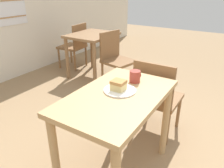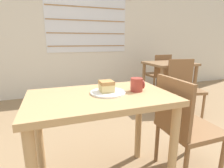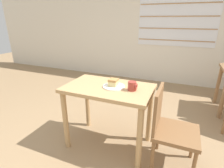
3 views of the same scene
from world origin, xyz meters
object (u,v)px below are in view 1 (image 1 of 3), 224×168
plate (120,90)px  chair_near_window (156,96)px  cake_slice (118,85)px  coffee_mug (135,76)px  dining_table_far (93,42)px  chair_far_opposite (75,44)px  chair_far_corner (116,57)px  dining_table_near (117,110)px

plate → chair_near_window: bearing=-6.3°
cake_slice → coffee_mug: bearing=-6.6°
dining_table_far → cake_slice: cake_slice is taller
chair_near_window → coffee_mug: (-0.42, 0.05, 0.36)m
chair_far_opposite → plate: 2.77m
chair_far_corner → dining_table_far: bearing=89.7°
cake_slice → coffee_mug: (0.23, -0.03, -0.00)m
dining_table_near → dining_table_far: bearing=41.5°
dining_table_far → chair_far_opposite: size_ratio=0.94×
dining_table_far → plate: (-1.67, -1.52, 0.17)m
chair_far_opposite → plate: (-1.83, -2.06, 0.32)m
plate → coffee_mug: size_ratio=2.54×
cake_slice → chair_far_corner: bearing=31.8°
chair_near_window → cake_slice: bearing=83.2°
chair_far_corner → cake_slice: (-1.56, -0.96, 0.36)m
chair_near_window → chair_far_corner: size_ratio=1.00×
chair_far_opposite → dining_table_far: bearing=70.1°
coffee_mug → dining_table_near: bearing=179.4°
dining_table_far → coffee_mug: 2.13m
chair_far_opposite → cake_slice: 2.78m
dining_table_far → chair_far_opposite: 0.59m
dining_table_near → chair_far_corner: size_ratio=1.15×
dining_table_far → plate: size_ratio=3.21×
chair_far_corner → plate: 1.86m
dining_table_near → coffee_mug: coffee_mug is taller
chair_far_opposite → cake_slice: bearing=43.9°
chair_far_opposite → coffee_mug: size_ratio=8.71×
chair_far_corner → chair_near_window: bearing=-118.4°
chair_far_corner → chair_far_opposite: same height
chair_far_opposite → chair_far_corner: bearing=71.3°
plate → coffee_mug: 0.22m
chair_far_opposite → chair_near_window: bearing=56.5°
dining_table_near → coffee_mug: bearing=-0.6°
chair_near_window → coffee_mug: 0.56m
dining_table_near → chair_near_window: bearing=-4.5°
dining_table_far → chair_far_corner: bearing=-103.0°
cake_slice → dining_table_near: bearing=-155.0°
dining_table_near → coffee_mug: size_ratio=10.00×
dining_table_near → plate: (0.06, 0.02, 0.14)m
plate → cake_slice: 0.05m
dining_table_far → coffee_mug: bearing=-133.4°
dining_table_far → cake_slice: (-1.68, -1.51, 0.21)m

